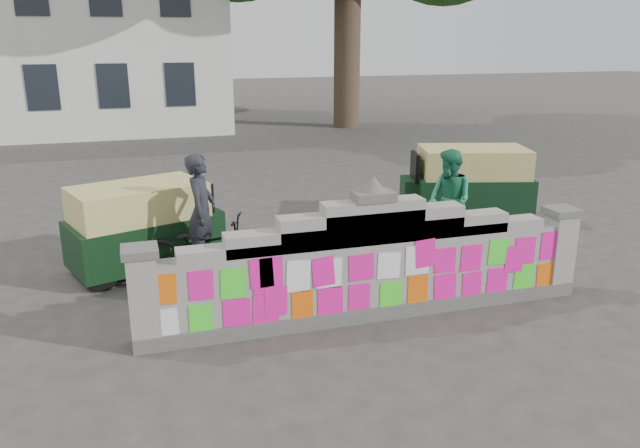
% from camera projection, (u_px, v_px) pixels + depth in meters
% --- Properties ---
extents(ground, '(100.00, 100.00, 0.00)m').
position_uv_depth(ground, '(370.00, 316.00, 8.74)').
color(ground, '#383533').
rests_on(ground, ground).
extents(parapet_wall, '(6.48, 0.44, 2.01)m').
position_uv_depth(parapet_wall, '(372.00, 266.00, 8.52)').
color(parapet_wall, '#4C4C49').
rests_on(parapet_wall, ground).
extents(building, '(16.00, 10.00, 8.90)m').
position_uv_depth(building, '(18.00, 29.00, 25.70)').
color(building, silver).
rests_on(building, ground).
extents(cyclist_bike, '(2.15, 1.37, 1.07)m').
position_uv_depth(cyclist_bike, '(204.00, 249.00, 9.87)').
color(cyclist_bike, black).
rests_on(cyclist_bike, ground).
extents(cyclist_rider, '(0.64, 0.77, 1.81)m').
position_uv_depth(cyclist_rider, '(202.00, 227.00, 9.76)').
color(cyclist_rider, '#212229').
rests_on(cyclist_rider, ground).
extents(pedestrian, '(0.79, 0.97, 1.84)m').
position_uv_depth(pedestrian, '(449.00, 200.00, 11.24)').
color(pedestrian, '#238159').
rests_on(pedestrian, ground).
extents(rickshaw_left, '(2.70, 1.90, 1.45)m').
position_uv_depth(rickshaw_left, '(144.00, 226.00, 10.33)').
color(rickshaw_left, black).
rests_on(rickshaw_left, ground).
extents(rickshaw_right, '(2.85, 1.88, 1.53)m').
position_uv_depth(rickshaw_right, '(469.00, 182.00, 13.18)').
color(rickshaw_right, black).
rests_on(rickshaw_right, ground).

